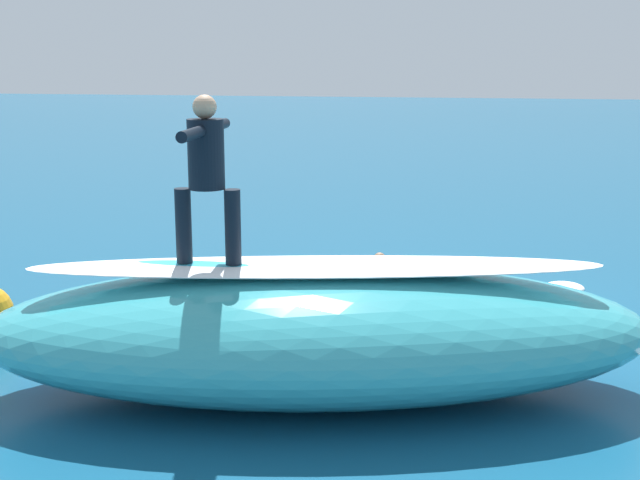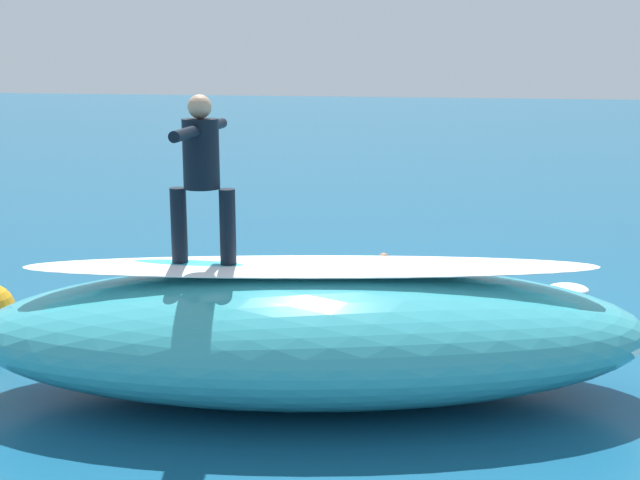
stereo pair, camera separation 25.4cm
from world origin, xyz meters
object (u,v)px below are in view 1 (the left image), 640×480
Objects in this scene: surfer_paddling at (395,271)px; surfboard_paddling at (392,279)px; surfer_riding at (206,167)px; surfboard_riding at (209,267)px.

surfboard_paddling is at bearing 0.00° from surfer_paddling.
surfboard_paddling is (-1.39, -4.85, -2.37)m from surfer_riding.
surfer_riding reaches higher than surfboard_riding.
surfer_riding is at bearing -2.92° from surfboard_riding.
surfboard_riding is 1.24× the size of surfer_riding.
surfer_paddling is (-1.46, -4.75, -1.17)m from surfboard_riding.
surfer_paddling is at bearing -109.96° from surfboard_riding.
surfboard_paddling is (-1.39, -4.85, -1.34)m from surfboard_riding.
surfboard_riding is 5.10m from surfer_paddling.
surfer_riding is 1.19× the size of surfer_paddling.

